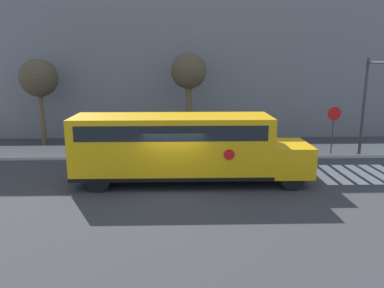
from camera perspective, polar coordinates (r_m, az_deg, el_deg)
name	(u,v)px	position (r m, az deg, el deg)	size (l,w,h in m)	color
ground_plane	(174,189)	(16.08, -2.71, -6.94)	(60.00, 60.00, 0.00)	#333335
sidewalk_strip	(176,152)	(22.29, -2.40, -1.17)	(44.00, 3.00, 0.15)	#B2ADA3
building_backdrop	(177,59)	(28.16, -2.32, 12.81)	(32.00, 4.00, 10.98)	slate
crosswalk_stripes	(356,174)	(19.85, 23.69, -4.19)	(4.00, 3.20, 0.01)	white
school_bus	(181,145)	(16.47, -1.62, -0.14)	(10.33, 2.57, 3.04)	#EAA80F
stop_sign	(333,123)	(22.63, 20.74, 2.97)	(0.76, 0.10, 2.84)	#38383A
traffic_light	(376,94)	(21.96, 26.20, 6.89)	(0.28, 3.60, 5.53)	#38383A
tree_near_sidewalk	(189,73)	(23.91, -0.50, 10.76)	(2.25, 2.25, 5.87)	brown
tree_far_sidewalk	(39,79)	(25.87, -22.31, 9.16)	(2.38, 2.38, 5.50)	brown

